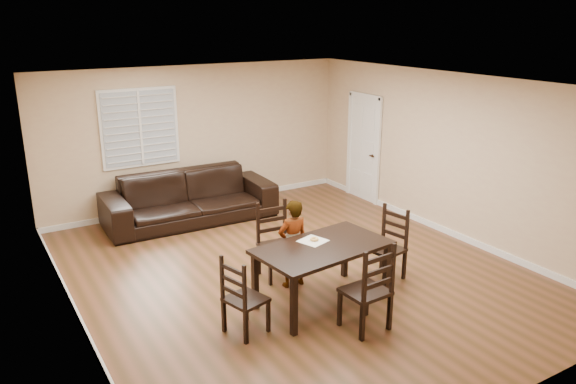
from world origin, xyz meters
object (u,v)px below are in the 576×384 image
object	(u,v)px
dining_table	(323,252)
sofa	(190,198)
chair_far	(373,294)
chair_near	(274,241)
child	(293,244)
donut	(314,239)
chair_left	(238,301)
chair_right	(391,245)

from	to	relation	value
dining_table	sofa	distance (m)	3.75
dining_table	chair_far	world-z (taller)	chair_far
chair_near	child	bearing A→B (deg)	-82.25
chair_far	donut	distance (m)	1.14
sofa	dining_table	bearing A→B (deg)	-83.44
chair_left	sofa	bearing A→B (deg)	-29.31
dining_table	chair_far	xyz separation A→B (m)	(0.09, -0.90, -0.21)
chair_left	dining_table	bearing A→B (deg)	-98.40
chair_far	chair_right	distance (m)	1.58
chair_near	donut	bearing A→B (deg)	-79.47
child	chair_left	bearing A→B (deg)	33.07
chair_right	donut	bearing A→B (deg)	-102.84
chair_near	chair_right	size ratio (longest dim) A/B	1.05
dining_table	donut	xyz separation A→B (m)	(0.00, 0.19, 0.11)
chair_far	chair_left	size ratio (longest dim) A/B	1.13
chair_right	sofa	distance (m)	3.92
chair_right	chair_left	bearing A→B (deg)	-94.09
donut	chair_near	bearing A→B (deg)	96.04
chair_left	donut	size ratio (longest dim) A/B	8.69
chair_near	donut	world-z (taller)	chair_near
chair_near	chair_left	world-z (taller)	chair_near
sofa	donut	bearing A→B (deg)	-83.18
chair_near	chair_right	bearing A→B (deg)	-29.54
chair_near	chair_far	xyz separation A→B (m)	(0.19, -1.97, 0.01)
chair_right	child	xyz separation A→B (m)	(-1.34, 0.46, 0.15)
chair_right	dining_table	bearing A→B (deg)	-94.28
chair_left	chair_near	bearing A→B (deg)	-59.12
chair_left	donut	world-z (taller)	chair_left
dining_table	donut	bearing A→B (deg)	83.66
chair_far	chair_right	xyz separation A→B (m)	(1.18, 1.05, -0.03)
child	dining_table	bearing A→B (deg)	96.78
chair_left	donut	xyz separation A→B (m)	(1.27, 0.35, 0.38)
child	donut	world-z (taller)	child
dining_table	child	distance (m)	0.62
dining_table	chair_far	size ratio (longest dim) A/B	1.62
chair_near	chair_far	world-z (taller)	chair_far
chair_right	sofa	xyz separation A→B (m)	(-1.59, 3.58, -0.02)
sofa	chair_right	bearing A→B (deg)	-64.31
chair_near	chair_left	xyz separation A→B (m)	(-1.17, -1.23, -0.05)
chair_right	donut	world-z (taller)	chair_right
donut	chair_far	bearing A→B (deg)	-85.20
dining_table	donut	size ratio (longest dim) A/B	15.96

